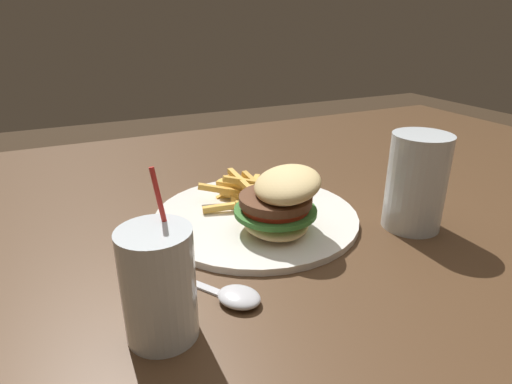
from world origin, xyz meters
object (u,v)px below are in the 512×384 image
Objects in this scene: juice_glass at (159,290)px; spoon at (233,295)px; beer_glass at (416,184)px; meal_plate_near at (265,209)px.

juice_glass is 1.13× the size of spoon.
beer_glass reaches higher than spoon.
juice_glass reaches higher than meal_plate_near.
spoon is at bearing -80.27° from beer_glass.
beer_glass is 0.84× the size of juice_glass.
beer_glass is at bearing 64.73° from meal_plate_near.
meal_plate_near is 0.22m from beer_glass.
meal_plate_near reaches higher than spoon.
meal_plate_near is 2.21× the size of beer_glass.
juice_glass reaches higher than spoon.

